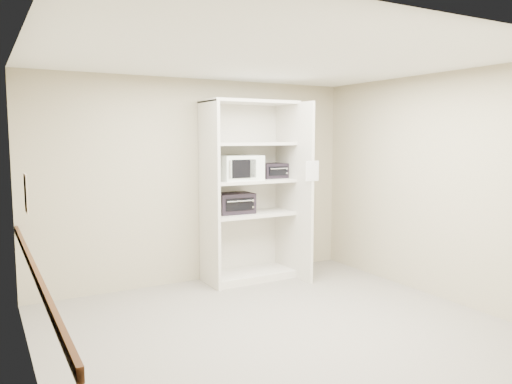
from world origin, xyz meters
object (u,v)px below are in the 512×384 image
toaster_oven_upper (273,171)px  toaster_oven_lower (234,203)px  shelving_unit (252,197)px  microwave (239,168)px

toaster_oven_upper → toaster_oven_lower: 0.73m
shelving_unit → toaster_oven_upper: size_ratio=6.77×
toaster_oven_upper → toaster_oven_lower: size_ratio=0.73×
toaster_oven_upper → toaster_oven_lower: toaster_oven_upper is taller
shelving_unit → toaster_oven_lower: bearing=168.3°
microwave → shelving_unit: bearing=8.6°
microwave → toaster_oven_upper: bearing=8.3°
toaster_oven_upper → shelving_unit: bearing=-175.4°
toaster_oven_upper → toaster_oven_lower: (-0.60, 0.02, -0.42)m
toaster_oven_lower → toaster_oven_upper: bearing=0.7°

